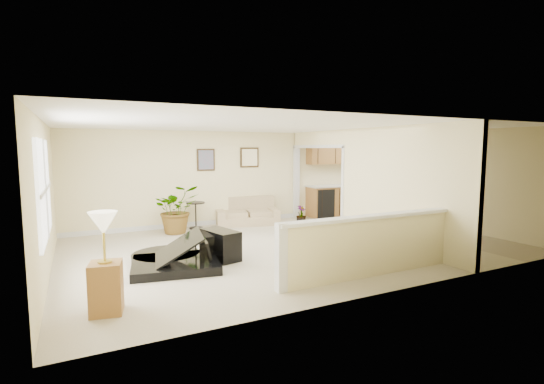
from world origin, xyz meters
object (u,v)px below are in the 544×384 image
accent_table (196,212)px  loveseat (246,211)px  palm_plant (177,210)px  piano (171,235)px  small_plant (301,216)px  piano_bench (220,245)px  lamp_stand (105,271)px

accent_table → loveseat: bearing=2.2°
accent_table → palm_plant: bearing=-150.1°
piano → small_plant: bearing=41.4°
loveseat → piano_bench: bearing=-107.5°
piano_bench → lamp_stand: (-2.07, -1.67, 0.27)m
piano → accent_table: bearing=77.3°
loveseat → palm_plant: size_ratio=1.59×
palm_plant → accent_table: bearing=29.9°
piano_bench → loveseat: 3.50m
accent_table → small_plant: size_ratio=1.41×
piano → palm_plant: size_ratio=1.59×
loveseat → accent_table: size_ratio=2.74×
small_plant → lamp_stand: lamp_stand is taller
palm_plant → loveseat: bearing=10.7°
piano → piano_bench: piano is taller
piano → lamp_stand: (-1.15, -1.57, -0.02)m
piano_bench → loveseat: size_ratio=0.44×
piano → piano_bench: 0.97m
piano → palm_plant: bearing=85.2°
piano → accent_table: size_ratio=2.74×
piano → lamp_stand: bearing=-115.9°
small_plant → lamp_stand: size_ratio=0.38×
palm_plant → piano_bench: bearing=-86.0°
loveseat → palm_plant: palm_plant is taller
small_plant → palm_plant: bearing=175.6°
accent_table → small_plant: (2.79, -0.57, -0.23)m
accent_table → lamp_stand: bearing=-117.8°
piano → piano_bench: (0.92, 0.09, -0.29)m
piano_bench → accent_table: 2.98m
loveseat → small_plant: size_ratio=3.85×
piano_bench → small_plant: (3.17, 2.38, -0.07)m
piano → small_plant: 4.79m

